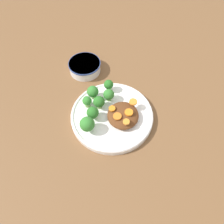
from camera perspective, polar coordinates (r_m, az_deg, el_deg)
The scene contains 16 objects.
ground_plane at distance 0.76m, azimuth 0.00°, elevation -1.47°, with size 4.00×4.00×0.00m, color brown.
plate at distance 0.75m, azimuth 0.00°, elevation -0.92°, with size 0.28×0.28×0.03m.
dip_bowl at distance 0.90m, azimuth -7.12°, elevation 11.77°, with size 0.13×0.13×0.04m.
stew_mound at distance 0.73m, azimuth 2.89°, elevation -0.86°, with size 0.11×0.11×0.03m, color #5B3319.
broccoli_floret_0 at distance 0.72m, azimuth -5.07°, elevation -0.19°, with size 0.04×0.04×0.05m.
broccoli_floret_1 at distance 0.79m, azimuth -0.89°, elevation 7.09°, with size 0.03×0.03×0.05m.
broccoli_floret_2 at distance 0.74m, azimuth -3.41°, elevation 2.62°, with size 0.04×0.04×0.05m.
broccoli_floret_3 at distance 0.77m, azimuth -5.05°, elevation 5.26°, with size 0.04×0.04×0.05m.
broccoli_floret_4 at distance 0.69m, azimuth -6.49°, elevation -3.19°, with size 0.05×0.05×0.06m.
broccoli_floret_5 at distance 0.76m, azimuth -0.86°, elevation 4.53°, with size 0.04×0.04×0.05m.
broccoli_floret_6 at distance 0.75m, azimuth -6.52°, elevation 2.80°, with size 0.03×0.03×0.04m.
carrot_slice_0 at distance 0.71m, azimuth 4.42°, elevation -0.11°, with size 0.03×0.03×0.01m, color orange.
carrot_slice_1 at distance 0.70m, azimuth 1.40°, elevation -1.13°, with size 0.03×0.03×0.01m, color orange.
carrot_slice_2 at distance 0.69m, azimuth 3.75°, elevation -2.58°, with size 0.02×0.02×0.01m, color orange.
carrot_slice_3 at distance 0.74m, azimuth 5.54°, elevation 2.64°, with size 0.03×0.03×0.01m, color orange.
carrot_slice_4 at distance 0.72m, azimuth 0.36°, elevation 1.15°, with size 0.02×0.02×0.01m, color orange.
Camera 1 is at (-0.01, -0.41, 0.65)m, focal length 35.00 mm.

